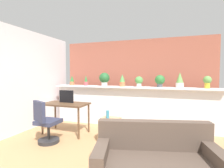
# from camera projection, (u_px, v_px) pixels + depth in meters

# --- Properties ---
(ground_plane) EXTENTS (12.00, 12.00, 0.00)m
(ground_plane) POSITION_uv_depth(u_px,v_px,m) (103.00, 161.00, 2.90)
(ground_plane) COLOR tan
(divider_wall) EXTENTS (4.53, 0.16, 1.08)m
(divider_wall) POSITION_uv_depth(u_px,v_px,m) (130.00, 107.00, 4.75)
(divider_wall) COLOR silver
(divider_wall) RESTS_ON ground
(plant_shelf) EXTENTS (4.53, 0.37, 0.04)m
(plant_shelf) POSITION_uv_depth(u_px,v_px,m) (130.00, 87.00, 4.69)
(plant_shelf) COLOR silver
(plant_shelf) RESTS_ON divider_wall
(brick_wall_behind) EXTENTS (4.53, 0.10, 2.50)m
(brick_wall_behind) POSITION_uv_depth(u_px,v_px,m) (135.00, 81.00, 5.28)
(brick_wall_behind) COLOR #9E5442
(brick_wall_behind) RESTS_ON ground
(side_wall_left) EXTENTS (0.12, 4.40, 2.60)m
(side_wall_left) POSITION_uv_depth(u_px,v_px,m) (10.00, 81.00, 4.02)
(side_wall_left) COLOR silver
(side_wall_left) RESTS_ON ground
(potted_plant_0) EXTENTS (0.14, 0.14, 0.30)m
(potted_plant_0) POSITION_uv_depth(u_px,v_px,m) (72.00, 81.00, 5.24)
(potted_plant_0) COLOR #C66B42
(potted_plant_0) RESTS_ON plant_shelf
(potted_plant_1) EXTENTS (0.13, 0.13, 0.31)m
(potted_plant_1) POSITION_uv_depth(u_px,v_px,m) (86.00, 81.00, 5.14)
(potted_plant_1) COLOR #B7474C
(potted_plant_1) RESTS_ON plant_shelf
(potted_plant_2) EXTENTS (0.30, 0.30, 0.38)m
(potted_plant_2) POSITION_uv_depth(u_px,v_px,m) (104.00, 79.00, 4.89)
(potted_plant_2) COLOR silver
(potted_plant_2) RESTS_ON plant_shelf
(potted_plant_3) EXTENTS (0.15, 0.15, 0.34)m
(potted_plant_3) POSITION_uv_depth(u_px,v_px,m) (122.00, 80.00, 4.70)
(potted_plant_3) COLOR #C66B42
(potted_plant_3) RESTS_ON plant_shelf
(potted_plant_4) EXTENTS (0.21, 0.21, 0.28)m
(potted_plant_4) POSITION_uv_depth(u_px,v_px,m) (139.00, 81.00, 4.58)
(potted_plant_4) COLOR silver
(potted_plant_4) RESTS_ON plant_shelf
(potted_plant_5) EXTENTS (0.25, 0.25, 0.32)m
(potted_plant_5) POSITION_uv_depth(u_px,v_px,m) (160.00, 80.00, 4.45)
(potted_plant_5) COLOR #4C4C51
(potted_plant_5) RESTS_ON plant_shelf
(potted_plant_6) EXTENTS (0.19, 0.19, 0.38)m
(potted_plant_6) POSITION_uv_depth(u_px,v_px,m) (180.00, 80.00, 4.28)
(potted_plant_6) COLOR silver
(potted_plant_6) RESTS_ON plant_shelf
(potted_plant_7) EXTENTS (0.19, 0.19, 0.30)m
(potted_plant_7) POSITION_uv_depth(u_px,v_px,m) (207.00, 81.00, 4.05)
(potted_plant_7) COLOR gold
(potted_plant_7) RESTS_ON plant_shelf
(desk) EXTENTS (1.10, 0.60, 0.75)m
(desk) POSITION_uv_depth(u_px,v_px,m) (66.00, 106.00, 4.22)
(desk) COLOR brown
(desk) RESTS_ON ground
(tv_monitor) EXTENTS (0.39, 0.04, 0.31)m
(tv_monitor) POSITION_uv_depth(u_px,v_px,m) (66.00, 96.00, 4.29)
(tv_monitor) COLOR black
(tv_monitor) RESTS_ON desk
(office_chair) EXTENTS (0.52, 0.52, 0.91)m
(office_chair) POSITION_uv_depth(u_px,v_px,m) (46.00, 125.00, 3.61)
(office_chair) COLOR #262628
(office_chair) RESTS_ON ground
(side_cube_shelf) EXTENTS (0.40, 0.41, 0.50)m
(side_cube_shelf) POSITION_uv_depth(u_px,v_px,m) (110.00, 130.00, 3.74)
(side_cube_shelf) COLOR tan
(side_cube_shelf) RESTS_ON ground
(vase_on_shelf) EXTENTS (0.07, 0.07, 0.17)m
(vase_on_shelf) POSITION_uv_depth(u_px,v_px,m) (108.00, 114.00, 3.74)
(vase_on_shelf) COLOR teal
(vase_on_shelf) RESTS_ON side_cube_shelf
(couch) EXTENTS (1.70, 1.11, 0.80)m
(couch) POSITION_uv_depth(u_px,v_px,m) (156.00, 166.00, 2.20)
(couch) COLOR brown
(couch) RESTS_ON ground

